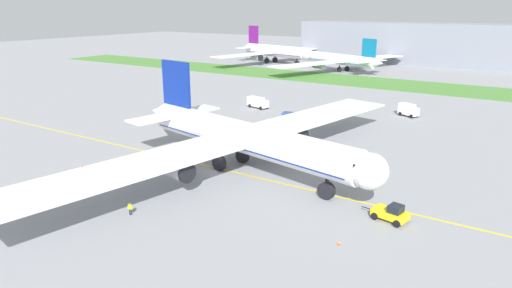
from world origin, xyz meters
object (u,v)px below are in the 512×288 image
Objects in this scene: traffic_cone_port_wing at (339,243)px; pushback_tug at (391,213)px; ground_crew_wingwalker_port at (130,208)px; airliner_foreground at (242,137)px; service_truck_baggage_loader at (296,118)px; parked_airliner_far_centre at (340,60)px; parked_airliner_far_left at (274,51)px; traffic_cone_near_nose at (81,165)px; service_truck_catering_van at (408,110)px; service_truck_fuel_bowser at (258,102)px.

pushback_tug is at bearing 71.52° from traffic_cone_port_wing.
airliner_foreground is at bearing 83.27° from ground_crew_wingwalker_port.
service_truck_baggage_loader is 0.10× the size of parked_airliner_far_centre.
traffic_cone_near_nose is at bearing -71.94° from parked_airliner_far_left.
service_truck_catering_van is 78.80m from parked_airliner_far_centre.
ground_crew_wingwalker_port is at bearing -85.65° from service_truck_baggage_loader.
airliner_foreground is 46.45m from service_truck_fuel_bowser.
service_truck_catering_van is 0.08× the size of parked_airliner_far_centre.
pushback_tug is 49.05m from traffic_cone_near_nose.
traffic_cone_port_wing is 0.11× the size of service_truck_catering_van.
traffic_cone_port_wing is 70.69m from service_truck_fuel_bowser.
airliner_foreground is at bearing -74.38° from parked_airliner_far_centre.
service_truck_baggage_loader is at bearing 132.22° from pushback_tug.
ground_crew_wingwalker_port reaches higher than traffic_cone_port_wing.
ground_crew_wingwalker_port is 141.04m from parked_airliner_far_centre.
traffic_cone_near_nose is (-22.81, -13.20, -5.15)m from airliner_foreground.
airliner_foreground is 21.77m from ground_crew_wingwalker_port.
service_truck_catering_van is at bearing 103.13° from pushback_tug.
ground_crew_wingwalker_port is 51.58m from service_truck_baggage_loader.
ground_crew_wingwalker_port is 21.83m from traffic_cone_near_nose.
service_truck_catering_van is at bearing -55.26° from parked_airliner_far_centre.
pushback_tug is 10.58× the size of traffic_cone_port_wing.
service_truck_baggage_loader is at bearing 94.35° from ground_crew_wingwalker_port.
pushback_tug is 1.17× the size of service_truck_catering_van.
parked_airliner_far_left is (-79.86, 72.23, 3.94)m from service_truck_catering_van.
parked_airliner_far_left reaches higher than service_truck_baggage_loader.
traffic_cone_near_nose is at bearing 158.58° from ground_crew_wingwalker_port.
service_truck_baggage_loader is (16.40, 43.46, 1.17)m from traffic_cone_near_nose.
pushback_tug is at bearing -76.87° from service_truck_catering_van.
traffic_cone_near_nose is (-48.34, -8.26, -0.73)m from pushback_tug.
service_truck_fuel_bowser is (-20.36, 61.42, 0.51)m from ground_crew_wingwalker_port.
service_truck_baggage_loader is (-6.41, 30.27, -3.98)m from airliner_foreground.
airliner_foreground is at bearing -61.43° from parked_airliner_far_left.
service_truck_baggage_loader is 1.02× the size of service_truck_fuel_bowser.
ground_crew_wingwalker_port is 0.26× the size of service_truck_fuel_bowser.
traffic_cone_near_nose is at bearing -110.68° from service_truck_baggage_loader.
service_truck_fuel_bowser is at bearing 148.74° from service_truck_baggage_loader.
traffic_cone_near_nose is 144.51m from parked_airliner_far_left.
traffic_cone_near_nose is 0.09× the size of service_truck_baggage_loader.
traffic_cone_near_nose is at bearing -118.34° from service_truck_catering_van.
parked_airliner_far_centre is (-9.78, 129.78, 4.33)m from traffic_cone_near_nose.
traffic_cone_near_nose and traffic_cone_port_wing have the same top height.
pushback_tug is at bearing -10.94° from airliner_foreground.
parked_airliner_far_centre is at bearing -12.13° from parked_airliner_far_left.
pushback_tug is 10.58× the size of traffic_cone_near_nose.
service_truck_baggage_loader reaches higher than traffic_cone_port_wing.
parked_airliner_far_left reaches higher than parked_airliner_far_centre.
airliner_foreground is at bearing 169.06° from pushback_tug.
traffic_cone_port_wing is at bearing -56.80° from service_truck_baggage_loader.
traffic_cone_port_wing is 66.62m from service_truck_catering_van.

